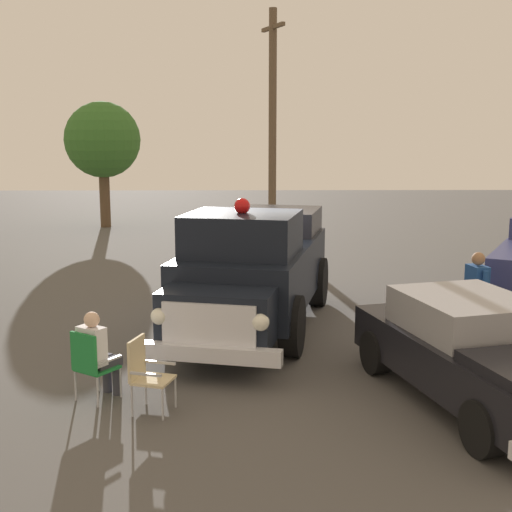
{
  "coord_description": "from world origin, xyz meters",
  "views": [
    {
      "loc": [
        -13.41,
        -0.01,
        3.77
      ],
      "look_at": [
        -0.25,
        -0.17,
        1.36
      ],
      "focal_mm": 48.75,
      "sensor_mm": 36.0,
      "label": 1
    }
  ],
  "objects_px": {
    "oak_tree_left": "(103,141)",
    "traffic_cone": "(262,277)",
    "spectator_seated": "(97,351)",
    "lawn_chair_near_truck": "(91,361)",
    "vintage_fire_truck": "(253,267)",
    "utility_pole": "(273,124)",
    "spectator_standing": "(476,292)",
    "classic_hot_rod": "(478,352)",
    "lawn_chair_by_car": "(145,369)"
  },
  "relations": [
    {
      "from": "classic_hot_rod",
      "to": "utility_pole",
      "type": "xyz_separation_m",
      "value": [
        14.13,
        2.34,
        3.19
      ]
    },
    {
      "from": "classic_hot_rod",
      "to": "lawn_chair_near_truck",
      "type": "distance_m",
      "value": 5.36
    },
    {
      "from": "spectator_standing",
      "to": "utility_pole",
      "type": "bearing_deg",
      "value": 15.38
    },
    {
      "from": "lawn_chair_near_truck",
      "to": "oak_tree_left",
      "type": "distance_m",
      "value": 18.27
    },
    {
      "from": "spectator_standing",
      "to": "lawn_chair_by_car",
      "type": "bearing_deg",
      "value": 117.85
    },
    {
      "from": "oak_tree_left",
      "to": "utility_pole",
      "type": "relative_size",
      "value": 0.63
    },
    {
      "from": "lawn_chair_by_car",
      "to": "spectator_standing",
      "type": "relative_size",
      "value": 0.61
    },
    {
      "from": "spectator_seated",
      "to": "utility_pole",
      "type": "bearing_deg",
      "value": -11.98
    },
    {
      "from": "classic_hot_rod",
      "to": "lawn_chair_near_truck",
      "type": "bearing_deg",
      "value": 88.59
    },
    {
      "from": "classic_hot_rod",
      "to": "traffic_cone",
      "type": "relative_size",
      "value": 7.38
    },
    {
      "from": "spectator_seated",
      "to": "classic_hot_rod",
      "type": "bearing_deg",
      "value": -92.61
    },
    {
      "from": "vintage_fire_truck",
      "to": "oak_tree_left",
      "type": "bearing_deg",
      "value": 21.88
    },
    {
      "from": "oak_tree_left",
      "to": "classic_hot_rod",
      "type": "bearing_deg",
      "value": -154.02
    },
    {
      "from": "oak_tree_left",
      "to": "traffic_cone",
      "type": "bearing_deg",
      "value": -151.44
    },
    {
      "from": "spectator_standing",
      "to": "utility_pole",
      "type": "xyz_separation_m",
      "value": [
        11.49,
        3.16,
        2.98
      ]
    },
    {
      "from": "lawn_chair_near_truck",
      "to": "vintage_fire_truck",
      "type": "bearing_deg",
      "value": -32.0
    },
    {
      "from": "spectator_standing",
      "to": "lawn_chair_near_truck",
      "type": "bearing_deg",
      "value": 112.02
    },
    {
      "from": "lawn_chair_near_truck",
      "to": "oak_tree_left",
      "type": "relative_size",
      "value": 0.21
    },
    {
      "from": "oak_tree_left",
      "to": "traffic_cone",
      "type": "height_order",
      "value": "oak_tree_left"
    },
    {
      "from": "classic_hot_rod",
      "to": "oak_tree_left",
      "type": "xyz_separation_m",
      "value": [
        17.88,
        8.71,
        2.59
      ]
    },
    {
      "from": "lawn_chair_near_truck",
      "to": "utility_pole",
      "type": "relative_size",
      "value": 0.13
    },
    {
      "from": "lawn_chair_near_truck",
      "to": "oak_tree_left",
      "type": "xyz_separation_m",
      "value": [
        17.75,
        3.35,
        2.74
      ]
    },
    {
      "from": "lawn_chair_by_car",
      "to": "oak_tree_left",
      "type": "bearing_deg",
      "value": 12.94
    },
    {
      "from": "classic_hot_rod",
      "to": "utility_pole",
      "type": "bearing_deg",
      "value": 9.4
    },
    {
      "from": "lawn_chair_near_truck",
      "to": "lawn_chair_by_car",
      "type": "height_order",
      "value": "same"
    },
    {
      "from": "vintage_fire_truck",
      "to": "spectator_standing",
      "type": "distance_m",
      "value": 4.07
    },
    {
      "from": "vintage_fire_truck",
      "to": "classic_hot_rod",
      "type": "bearing_deg",
      "value": -141.2
    },
    {
      "from": "classic_hot_rod",
      "to": "lawn_chair_near_truck",
      "type": "relative_size",
      "value": 4.6
    },
    {
      "from": "spectator_seated",
      "to": "utility_pole",
      "type": "height_order",
      "value": "utility_pole"
    },
    {
      "from": "classic_hot_rod",
      "to": "oak_tree_left",
      "type": "height_order",
      "value": "oak_tree_left"
    },
    {
      "from": "lawn_chair_near_truck",
      "to": "oak_tree_left",
      "type": "height_order",
      "value": "oak_tree_left"
    },
    {
      "from": "oak_tree_left",
      "to": "vintage_fire_truck",
      "type": "bearing_deg",
      "value": -158.12
    },
    {
      "from": "lawn_chair_by_car",
      "to": "spectator_standing",
      "type": "distance_m",
      "value": 6.09
    },
    {
      "from": "vintage_fire_truck",
      "to": "utility_pole",
      "type": "xyz_separation_m",
      "value": [
        10.32,
        -0.72,
        2.74
      ]
    },
    {
      "from": "classic_hot_rod",
      "to": "lawn_chair_near_truck",
      "type": "xyz_separation_m",
      "value": [
        0.13,
        5.36,
        -0.16
      ]
    },
    {
      "from": "traffic_cone",
      "to": "spectator_seated",
      "type": "bearing_deg",
      "value": 160.09
    },
    {
      "from": "spectator_standing",
      "to": "traffic_cone",
      "type": "height_order",
      "value": "spectator_standing"
    },
    {
      "from": "oak_tree_left",
      "to": "lawn_chair_by_car",
      "type": "bearing_deg",
      "value": -167.06
    },
    {
      "from": "oak_tree_left",
      "to": "utility_pole",
      "type": "bearing_deg",
      "value": -120.5
    },
    {
      "from": "vintage_fire_truck",
      "to": "classic_hot_rod",
      "type": "height_order",
      "value": "vintage_fire_truck"
    },
    {
      "from": "spectator_seated",
      "to": "oak_tree_left",
      "type": "bearing_deg",
      "value": 11.0
    },
    {
      "from": "oak_tree_left",
      "to": "traffic_cone",
      "type": "distance_m",
      "value": 12.7
    },
    {
      "from": "classic_hot_rod",
      "to": "oak_tree_left",
      "type": "distance_m",
      "value": 20.06
    },
    {
      "from": "lawn_chair_near_truck",
      "to": "classic_hot_rod",
      "type": "bearing_deg",
      "value": -91.41
    },
    {
      "from": "lawn_chair_near_truck",
      "to": "lawn_chair_by_car",
      "type": "distance_m",
      "value": 0.87
    },
    {
      "from": "spectator_standing",
      "to": "utility_pole",
      "type": "distance_m",
      "value": 12.29
    },
    {
      "from": "utility_pole",
      "to": "vintage_fire_truck",
      "type": "bearing_deg",
      "value": 175.99
    },
    {
      "from": "spectator_seated",
      "to": "lawn_chair_near_truck",
      "type": "bearing_deg",
      "value": 145.14
    },
    {
      "from": "classic_hot_rod",
      "to": "spectator_standing",
      "type": "bearing_deg",
      "value": -17.36
    },
    {
      "from": "vintage_fire_truck",
      "to": "spectator_standing",
      "type": "xyz_separation_m",
      "value": [
        -1.18,
        -3.89,
        -0.23
      ]
    }
  ]
}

